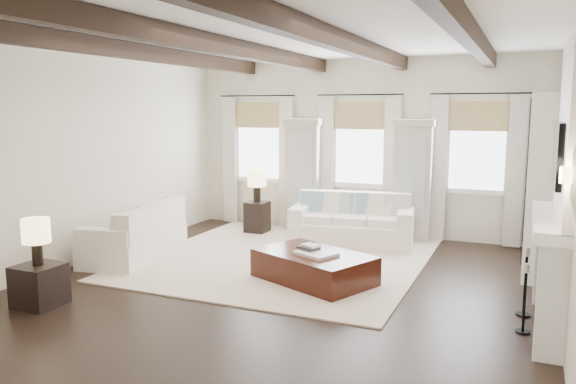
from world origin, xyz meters
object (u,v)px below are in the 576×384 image
at_px(sofa_back, 352,224).
at_px(sofa_left, 139,235).
at_px(ottoman, 314,267).
at_px(side_table_back, 257,217).
at_px(side_table_front, 40,285).

relative_size(sofa_back, sofa_left, 1.04).
xyz_separation_m(ottoman, side_table_back, (-2.04, 2.42, 0.09)).
height_order(sofa_left, side_table_back, sofa_left).
xyz_separation_m(sofa_left, side_table_front, (0.33, -2.27, -0.09)).
relative_size(ottoman, side_table_front, 3.10).
height_order(side_table_front, side_table_back, side_table_back).
bearing_deg(side_table_front, sofa_left, 98.39).
relative_size(ottoman, side_table_back, 2.61).
height_order(sofa_left, ottoman, sofa_left).
bearing_deg(sofa_left, sofa_back, 36.48).
relative_size(sofa_left, side_table_back, 3.56).
distance_m(sofa_left, ottoman, 2.99).
distance_m(sofa_back, sofa_left, 3.53).
bearing_deg(sofa_left, side_table_back, 67.50).
height_order(sofa_back, side_table_back, sofa_back).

